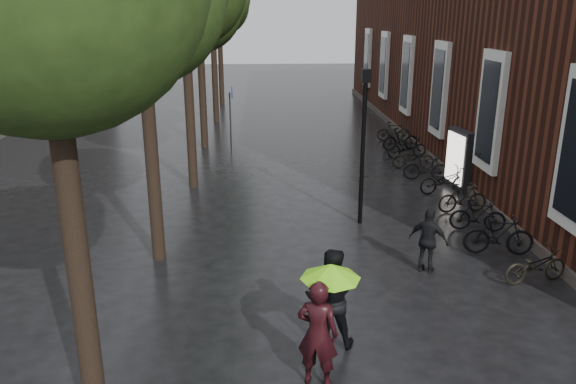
{
  "coord_description": "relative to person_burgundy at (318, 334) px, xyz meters",
  "views": [
    {
      "loc": [
        -1.53,
        -5.99,
        5.92
      ],
      "look_at": [
        -0.89,
        6.82,
        1.75
      ],
      "focal_mm": 35.0,
      "sensor_mm": 36.0,
      "label": 1
    }
  ],
  "objects": [
    {
      "name": "parked_bicycles",
      "position": [
        5.22,
        10.58,
        -0.47
      ],
      "size": [
        2.03,
        15.21,
        1.05
      ],
      "color": "black",
      "rests_on": "ground"
    },
    {
      "name": "ad_lightbox",
      "position": [
        5.9,
        10.41,
        0.1
      ],
      "size": [
        0.31,
        1.38,
        2.08
      ],
      "rotation": [
        0.0,
        0.0,
        0.15
      ],
      "color": "black",
      "rests_on": "ground"
    },
    {
      "name": "person_burgundy",
      "position": [
        0.0,
        0.0,
        0.0
      ],
      "size": [
        0.8,
        0.65,
        1.88
      ],
      "primitive_type": "imported",
      "rotation": [
        0.0,
        0.0,
        2.8
      ],
      "color": "black",
      "rests_on": "ground"
    },
    {
      "name": "brick_building",
      "position": [
        11.12,
        17.58,
        5.05
      ],
      "size": [
        10.2,
        33.2,
        12.0
      ],
      "color": "#38160F",
      "rests_on": "ground"
    },
    {
      "name": "person_black",
      "position": [
        0.34,
        1.14,
        0.01
      ],
      "size": [
        0.96,
        0.76,
        1.91
      ],
      "primitive_type": "imported",
      "rotation": [
        0.0,
        0.0,
        3.1
      ],
      "color": "black",
      "rests_on": "ground"
    },
    {
      "name": "cycle_sign",
      "position": [
        -2.12,
        16.28,
        0.92
      ],
      "size": [
        0.15,
        0.51,
        2.82
      ],
      "rotation": [
        0.0,
        0.0,
        0.07
      ],
      "color": "#262628",
      "rests_on": "ground"
    },
    {
      "name": "pedestrian_walking",
      "position": [
        3.01,
        4.05,
        -0.15
      ],
      "size": [
        0.99,
        0.85,
        1.59
      ],
      "primitive_type": "imported",
      "rotation": [
        0.0,
        0.0,
        2.54
      ],
      "color": "black",
      "rests_on": "ground"
    },
    {
      "name": "lamp_post",
      "position": [
        1.98,
        7.28,
        1.74
      ],
      "size": [
        0.23,
        0.23,
        4.41
      ],
      "rotation": [
        0.0,
        0.0,
        0.09
      ],
      "color": "black",
      "rests_on": "ground"
    },
    {
      "name": "lime_umbrella",
      "position": [
        0.25,
        0.48,
        0.87
      ],
      "size": [
        1.02,
        1.02,
        1.51
      ],
      "rotation": [
        0.0,
        0.0,
        0.37
      ],
      "color": "black",
      "rests_on": "ground"
    }
  ]
}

